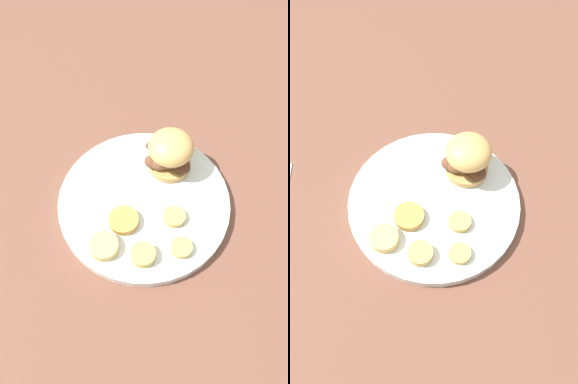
{
  "view_description": "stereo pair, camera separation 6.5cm",
  "coord_description": "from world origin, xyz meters",
  "views": [
    {
      "loc": [
        -0.3,
        0.15,
        0.6
      ],
      "look_at": [
        0.0,
        0.0,
        0.05
      ],
      "focal_mm": 35.0,
      "sensor_mm": 36.0,
      "label": 1
    },
    {
      "loc": [
        -0.32,
        0.09,
        0.6
      ],
      "look_at": [
        0.0,
        0.0,
        0.05
      ],
      "focal_mm": 35.0,
      "sensor_mm": 36.0,
      "label": 2
    }
  ],
  "objects": [
    {
      "name": "potato_round_3",
      "position": [
        -0.05,
        0.1,
        0.03
      ],
      "size": [
        0.05,
        0.05,
        0.01
      ],
      "primitive_type": "cylinder",
      "color": "#DBB766",
      "rests_on": "dinner_plate"
    },
    {
      "name": "sandwich",
      "position": [
        0.05,
        -0.07,
        0.06
      ],
      "size": [
        0.1,
        0.1,
        0.08
      ],
      "color": "tan",
      "rests_on": "dinner_plate"
    },
    {
      "name": "potato_round_1",
      "position": [
        -0.02,
        0.05,
        0.03
      ],
      "size": [
        0.05,
        0.05,
        0.01
      ],
      "primitive_type": "cylinder",
      "color": "#BC8942",
      "rests_on": "dinner_plate"
    },
    {
      "name": "potato_round_0",
      "position": [
        -0.11,
        -0.01,
        0.03
      ],
      "size": [
        0.04,
        0.04,
        0.01
      ],
      "primitive_type": "cylinder",
      "color": "tan",
      "rests_on": "dinner_plate"
    },
    {
      "name": "dinner_plate",
      "position": [
        0.0,
        0.0,
        0.01
      ],
      "size": [
        0.31,
        0.31,
        0.02
      ],
      "color": "silver",
      "rests_on": "ground_plane"
    },
    {
      "name": "potato_round_4",
      "position": [
        -0.1,
        0.05,
        0.03
      ],
      "size": [
        0.04,
        0.04,
        0.01
      ],
      "primitive_type": "cylinder",
      "color": "tan",
      "rests_on": "dinner_plate"
    },
    {
      "name": "ground_plane",
      "position": [
        0.0,
        0.0,
        0.0
      ],
      "size": [
        4.0,
        4.0,
        0.0
      ],
      "primitive_type": "plane",
      "color": "brown"
    },
    {
      "name": "potato_round_2",
      "position": [
        -0.06,
        -0.03,
        0.03
      ],
      "size": [
        0.04,
        0.04,
        0.01
      ],
      "primitive_type": "cylinder",
      "color": "tan",
      "rests_on": "dinner_plate"
    }
  ]
}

